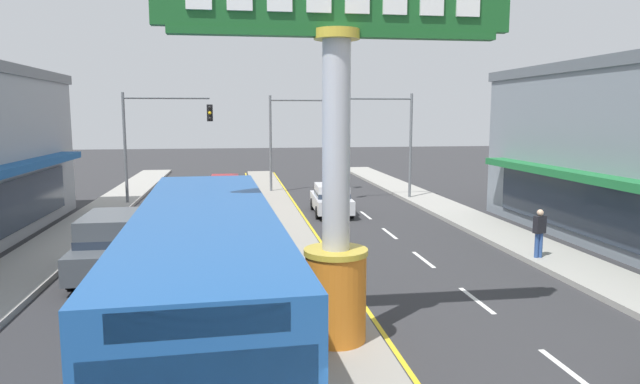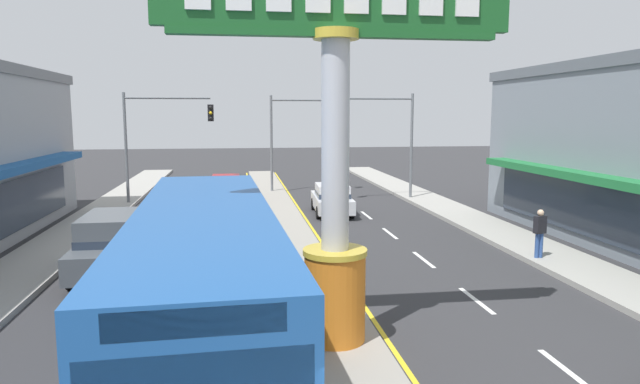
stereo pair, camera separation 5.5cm
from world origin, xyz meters
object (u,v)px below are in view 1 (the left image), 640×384
traffic_light_median_far (294,127)px  suv_far_right_lane (112,244)px  sedan_near_right_lane (331,199)px  sedan_far_left_oncoming (219,244)px  bus_mid_left_lane (207,278)px  traffic_light_right_side (382,128)px  district_sign (336,156)px  sedan_kerb_right (225,189)px  traffic_light_left_side (157,128)px  pedestrian_near_kerb (539,230)px

traffic_light_median_far → suv_far_right_lane: size_ratio=1.34×
sedan_near_right_lane → sedan_far_left_oncoming: size_ratio=1.00×
bus_mid_left_lane → traffic_light_right_side: bearing=66.8°
district_sign → traffic_light_median_far: (1.67, 24.41, 0.02)m
sedan_far_left_oncoming → sedan_kerb_right: 13.99m
traffic_light_left_side → sedan_kerb_right: 5.00m
traffic_light_median_far → bus_mid_left_lane: traffic_light_median_far is taller
suv_far_right_lane → sedan_kerb_right: 14.72m
sedan_near_right_lane → bus_mid_left_lane: size_ratio=0.39×
traffic_light_left_side → bus_mid_left_lane: bearing=-80.5°
traffic_light_median_far → sedan_far_left_oncoming: (-4.35, -17.49, -3.41)m
pedestrian_near_kerb → bus_mid_left_lane: bearing=-148.3°
sedan_near_right_lane → bus_mid_left_lane: bus_mid_left_lane is taller
sedan_kerb_right → traffic_light_right_side: bearing=-5.1°
sedan_far_left_oncoming → sedan_kerb_right: size_ratio=1.02×
traffic_light_left_side → sedan_kerb_right: size_ratio=1.44×
traffic_light_left_side → bus_mid_left_lane: (3.59, -21.33, -2.38)m
traffic_light_median_far → suv_far_right_lane: 19.68m
traffic_light_median_far → sedan_far_left_oncoming: traffic_light_median_far is taller
suv_far_right_lane → bus_mid_left_lane: bearing=-65.8°
traffic_light_right_side → suv_far_right_lane: size_ratio=1.34×
sedan_near_right_lane → sedan_kerb_right: same height
sedan_far_left_oncoming → pedestrian_near_kerb: (10.75, -1.08, 0.33)m
suv_far_right_lane → bus_mid_left_lane: bus_mid_left_lane is taller
traffic_light_median_far → sedan_kerb_right: (-4.35, -3.51, -3.41)m
suv_far_right_lane → traffic_light_median_far: bearing=66.8°
sedan_near_right_lane → suv_far_right_lane: size_ratio=0.95×
traffic_light_median_far → sedan_kerb_right: bearing=-141.1°
bus_mid_left_lane → suv_far_right_lane: bearing=114.2°
traffic_light_left_side → traffic_light_median_far: bearing=26.0°
traffic_light_right_side → pedestrian_near_kerb: bearing=-82.8°
traffic_light_left_side → suv_far_right_lane: 14.36m
district_sign → traffic_light_right_side: bearing=72.7°
sedan_near_right_lane → district_sign: bearing=-99.4°
suv_far_right_lane → sedan_far_left_oncoming: bearing=6.2°
traffic_light_median_far → traffic_light_right_side: bearing=-43.1°
suv_far_right_lane → pedestrian_near_kerb: suv_far_right_lane is taller
sedan_kerb_right → pedestrian_near_kerb: size_ratio=2.59×
bus_mid_left_lane → pedestrian_near_kerb: bearing=31.7°
traffic_light_median_far → sedan_near_right_lane: size_ratio=1.42×
sedan_near_right_lane → sedan_kerb_right: 7.15m
district_sign → traffic_light_left_side: (-6.27, 20.54, 0.08)m
bus_mid_left_lane → sedan_kerb_right: size_ratio=2.62×
bus_mid_left_lane → pedestrian_near_kerb: (10.75, 6.63, -0.75)m
traffic_light_right_side → sedan_far_left_oncoming: (-8.96, -13.19, -3.46)m
traffic_light_median_far → sedan_far_left_oncoming: 18.35m
traffic_light_right_side → sedan_kerb_right: traffic_light_right_side is taller
district_sign → pedestrian_near_kerb: size_ratio=4.84×
district_sign → traffic_light_left_side: district_sign is taller
traffic_light_right_side → sedan_kerb_right: 9.63m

